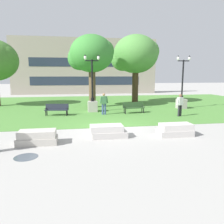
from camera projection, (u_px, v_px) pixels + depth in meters
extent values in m
plane|color=#A3A09B|center=(109.00, 128.00, 13.25)|extent=(140.00, 140.00, 0.00)
cube|color=#4C8438|center=(95.00, 105.00, 22.98)|extent=(40.00, 20.00, 0.02)
cube|color=#B2ADA3|center=(37.00, 141.00, 10.09)|extent=(1.80, 0.90, 0.32)
cube|color=#BBB6AB|center=(37.00, 134.00, 10.04)|extent=(1.66, 0.83, 0.32)
cube|color=#BCB7B2|center=(109.00, 134.00, 11.19)|extent=(1.80, 0.90, 0.32)
cube|color=beige|center=(106.00, 128.00, 11.11)|extent=(1.66, 0.83, 0.32)
cube|color=#BCB7B2|center=(175.00, 133.00, 11.48)|extent=(1.80, 0.90, 0.32)
cube|color=beige|center=(176.00, 127.00, 11.44)|extent=(1.66, 0.83, 0.32)
cylinder|color=#47515B|center=(26.00, 157.00, 8.49)|extent=(0.92, 0.92, 0.01)
cube|color=#1E232D|center=(57.00, 110.00, 16.98)|extent=(1.84, 0.70, 0.05)
cube|color=#1E232D|center=(57.00, 107.00, 17.19)|extent=(1.80, 0.38, 0.46)
cube|color=black|center=(46.00, 109.00, 16.95)|extent=(0.12, 0.40, 0.04)
cube|color=black|center=(67.00, 108.00, 16.98)|extent=(0.12, 0.40, 0.04)
cylinder|color=black|center=(46.00, 113.00, 16.85)|extent=(0.07, 0.07, 0.41)
cylinder|color=black|center=(67.00, 113.00, 16.88)|extent=(0.07, 0.07, 0.41)
cylinder|color=black|center=(47.00, 113.00, 17.17)|extent=(0.07, 0.07, 0.41)
cylinder|color=black|center=(67.00, 113.00, 17.19)|extent=(0.07, 0.07, 0.41)
cube|color=#284723|center=(134.00, 108.00, 18.08)|extent=(1.84, 0.66, 0.05)
cube|color=#284723|center=(133.00, 105.00, 18.28)|extent=(1.80, 0.34, 0.46)
cube|color=black|center=(124.00, 107.00, 17.83)|extent=(0.11, 0.40, 0.04)
cube|color=black|center=(143.00, 106.00, 18.30)|extent=(0.11, 0.40, 0.04)
cylinder|color=black|center=(125.00, 111.00, 17.75)|extent=(0.07, 0.07, 0.41)
cylinder|color=black|center=(144.00, 111.00, 18.19)|extent=(0.07, 0.07, 0.41)
cylinder|color=black|center=(124.00, 111.00, 18.05)|extent=(0.07, 0.07, 0.41)
cylinder|color=black|center=(142.00, 110.00, 18.50)|extent=(0.07, 0.07, 0.41)
cube|color=gray|center=(181.00, 104.00, 20.69)|extent=(0.80, 0.80, 0.90)
cylinder|color=black|center=(182.00, 97.00, 20.59)|extent=(0.28, 0.28, 0.30)
cylinder|color=black|center=(183.00, 80.00, 20.31)|extent=(0.14, 0.14, 3.61)
cube|color=black|center=(184.00, 61.00, 20.03)|extent=(1.10, 0.08, 0.08)
ellipsoid|color=white|center=(178.00, 58.00, 19.90)|extent=(0.22, 0.22, 0.36)
cone|color=black|center=(178.00, 56.00, 19.87)|extent=(0.20, 0.20, 0.13)
ellipsoid|color=white|center=(189.00, 58.00, 20.07)|extent=(0.22, 0.22, 0.36)
cone|color=black|center=(189.00, 56.00, 20.04)|extent=(0.20, 0.20, 0.13)
cube|color=#ADA89E|center=(93.00, 106.00, 18.86)|extent=(0.80, 0.80, 0.90)
cylinder|color=black|center=(92.00, 100.00, 18.76)|extent=(0.28, 0.28, 0.30)
cylinder|color=black|center=(92.00, 81.00, 18.49)|extent=(0.14, 0.14, 3.52)
cube|color=black|center=(92.00, 61.00, 18.21)|extent=(1.10, 0.08, 0.08)
ellipsoid|color=white|center=(85.00, 58.00, 18.09)|extent=(0.22, 0.22, 0.36)
cone|color=black|center=(85.00, 55.00, 18.05)|extent=(0.20, 0.20, 0.13)
ellipsoid|color=white|center=(98.00, 58.00, 18.26)|extent=(0.22, 0.22, 0.36)
cone|color=black|center=(98.00, 55.00, 18.23)|extent=(0.20, 0.20, 0.13)
cylinder|color=#42301E|center=(135.00, 85.00, 24.53)|extent=(0.68, 0.68, 4.06)
ellipsoid|color=#4C893D|center=(136.00, 54.00, 23.96)|extent=(4.90, 4.90, 4.16)
sphere|color=#4C893D|center=(123.00, 59.00, 24.31)|extent=(2.69, 2.69, 2.69)
sphere|color=#4C893D|center=(148.00, 51.00, 23.64)|extent=(2.45, 2.45, 2.45)
sphere|color=#42752D|center=(4.00, 58.00, 21.32)|extent=(2.40, 2.40, 2.40)
cylinder|color=brown|center=(92.00, 87.00, 21.23)|extent=(0.65, 0.65, 4.00)
ellipsoid|color=#387F33|center=(92.00, 54.00, 20.70)|extent=(4.16, 4.16, 3.54)
sphere|color=#387F33|center=(80.00, 58.00, 20.99)|extent=(2.29, 2.29, 2.29)
sphere|color=#387F33|center=(103.00, 51.00, 20.43)|extent=(2.08, 2.08, 2.08)
cylinder|color=#384C7A|center=(105.00, 109.00, 17.48)|extent=(0.15, 0.15, 0.86)
cylinder|color=#384C7A|center=(103.00, 109.00, 17.45)|extent=(0.15, 0.15, 0.86)
cube|color=#3D7047|center=(104.00, 100.00, 17.34)|extent=(0.40, 0.25, 0.60)
cylinder|color=#3D7047|center=(107.00, 100.00, 17.43)|extent=(0.19, 0.10, 0.56)
cylinder|color=#3D7047|center=(101.00, 100.00, 17.25)|extent=(0.19, 0.10, 0.56)
sphere|color=#9E7051|center=(104.00, 95.00, 17.27)|extent=(0.22, 0.22, 0.22)
cylinder|color=#28282D|center=(181.00, 111.00, 16.80)|extent=(0.15, 0.15, 0.86)
cylinder|color=#28282D|center=(179.00, 111.00, 16.72)|extent=(0.15, 0.15, 0.86)
cube|color=white|center=(180.00, 101.00, 16.64)|extent=(0.45, 0.34, 0.60)
cylinder|color=white|center=(183.00, 101.00, 16.77)|extent=(0.18, 0.14, 0.56)
cylinder|color=white|center=(178.00, 101.00, 16.49)|extent=(0.18, 0.14, 0.56)
sphere|color=brown|center=(180.00, 95.00, 16.56)|extent=(0.22, 0.22, 0.22)
cube|color=gray|center=(86.00, 66.00, 36.28)|extent=(23.93, 1.00, 9.15)
cube|color=#232D3D|center=(86.00, 81.00, 36.18)|extent=(17.95, 0.03, 1.40)
cube|color=#232D3D|center=(86.00, 62.00, 35.67)|extent=(17.95, 0.03, 1.40)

